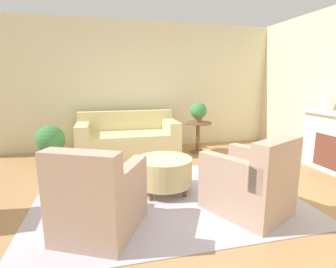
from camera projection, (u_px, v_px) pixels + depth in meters
name	position (u px, v px, depth m)	size (l,w,h in m)	color
ground_plane	(167.00, 198.00, 3.45)	(16.00, 16.00, 0.00)	#AD7F51
wall_back	(137.00, 86.00, 5.93)	(9.67, 0.12, 2.80)	beige
rug	(167.00, 198.00, 3.45)	(3.35, 2.34, 0.01)	#BCB2C1
couch	(128.00, 139.00, 5.43)	(2.01, 0.96, 0.89)	beige
armchair_left	(99.00, 200.00, 2.61)	(1.02, 1.10, 0.92)	tan
armchair_right	(251.00, 184.00, 3.00)	(1.02, 1.10, 0.92)	tan
ottoman_table	(164.00, 171.00, 3.58)	(0.76, 0.76, 0.48)	beige
side_table	(198.00, 132.00, 5.60)	(0.56, 0.56, 0.66)	brown
vase_mantel_near	(327.00, 103.00, 4.51)	(0.21, 0.21, 0.30)	silver
potted_plant_on_side_table	(198.00, 111.00, 5.51)	(0.35, 0.35, 0.42)	brown
potted_plant_floor	(51.00, 141.00, 4.85)	(0.53, 0.53, 0.72)	brown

